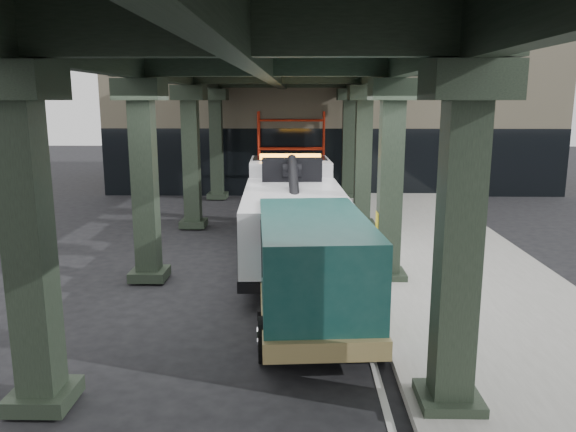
# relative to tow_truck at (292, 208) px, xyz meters

# --- Properties ---
(ground) EXTENTS (90.00, 90.00, 0.00)m
(ground) POSITION_rel_tow_truck_xyz_m (-0.19, -4.31, -1.45)
(ground) COLOR black
(ground) RESTS_ON ground
(sidewalk) EXTENTS (5.00, 40.00, 0.15)m
(sidewalk) POSITION_rel_tow_truck_xyz_m (4.31, -2.31, -1.38)
(sidewalk) COLOR gray
(sidewalk) RESTS_ON ground
(lane_stripe) EXTENTS (0.12, 38.00, 0.01)m
(lane_stripe) POSITION_rel_tow_truck_xyz_m (1.51, -2.31, -1.45)
(lane_stripe) COLOR silver
(lane_stripe) RESTS_ON ground
(viaduct) EXTENTS (7.40, 32.00, 6.40)m
(viaduct) POSITION_rel_tow_truck_xyz_m (-0.59, -2.31, 4.01)
(viaduct) COLOR black
(viaduct) RESTS_ON ground
(building) EXTENTS (22.00, 10.00, 8.00)m
(building) POSITION_rel_tow_truck_xyz_m (1.81, 15.69, 2.55)
(building) COLOR #C6B793
(building) RESTS_ON ground
(scaffolding) EXTENTS (3.08, 0.88, 4.00)m
(scaffolding) POSITION_rel_tow_truck_xyz_m (-0.19, 10.34, 0.66)
(scaffolding) COLOR red
(scaffolding) RESTS_ON ground
(tow_truck) EXTENTS (3.04, 9.20, 2.98)m
(tow_truck) POSITION_rel_tow_truck_xyz_m (0.00, 0.00, 0.00)
(tow_truck) COLOR black
(tow_truck) RESTS_ON ground
(towed_van) EXTENTS (2.62, 5.75, 2.27)m
(towed_van) POSITION_rel_tow_truck_xyz_m (0.47, -4.88, -0.23)
(towed_van) COLOR #113F3B
(towed_van) RESTS_ON ground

